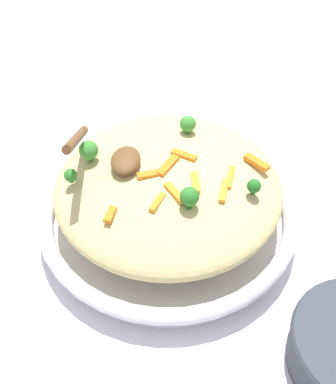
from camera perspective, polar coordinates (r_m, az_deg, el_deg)
name	(u,v)px	position (r m, az deg, el deg)	size (l,w,h in m)	color
ground_plane	(168,225)	(0.73, 0.00, -4.01)	(2.40, 2.40, 0.00)	silver
serving_bowl	(168,214)	(0.71, 0.00, -2.60)	(0.38, 0.38, 0.05)	silver
pasta_mound	(168,186)	(0.67, 0.00, 0.66)	(0.32, 0.32, 0.07)	#D1BA7A
carrot_piece_0	(166,165)	(0.64, -0.24, 3.25)	(0.04, 0.01, 0.01)	orange
carrot_piece_1	(184,155)	(0.66, 1.91, 4.39)	(0.04, 0.01, 0.01)	orange
carrot_piece_2	(110,214)	(0.59, -6.90, -2.67)	(0.02, 0.01, 0.01)	orange
carrot_piece_3	(157,202)	(0.60, -1.26, -1.24)	(0.03, 0.01, 0.01)	orange
carrot_piece_4	(257,162)	(0.67, 10.51, 3.51)	(0.04, 0.01, 0.01)	orange
carrot_piece_5	(195,183)	(0.62, 3.28, 1.11)	(0.04, 0.01, 0.01)	orange
carrot_piece_6	(230,178)	(0.64, 7.41, 1.68)	(0.04, 0.01, 0.01)	orange
carrot_piece_7	(175,193)	(0.61, 0.83, -0.13)	(0.04, 0.01, 0.01)	orange
carrot_piece_8	(224,190)	(0.62, 6.66, 0.20)	(0.04, 0.01, 0.01)	orange
carrot_piece_9	(148,175)	(0.63, -2.36, 2.06)	(0.03, 0.01, 0.01)	orange
broccoli_floret_0	(254,186)	(0.62, 10.19, 0.67)	(0.02, 0.02, 0.02)	#205B1C
broccoli_floret_1	(89,150)	(0.66, -9.44, 4.91)	(0.03, 0.03, 0.03)	#377928
broccoli_floret_2	(189,197)	(0.59, 2.57, -0.59)	(0.02, 0.02, 0.03)	#296820
broccoli_floret_3	(188,124)	(0.70, 2.38, 8.08)	(0.02, 0.02, 0.03)	#377928
broccoli_floret_4	(71,175)	(0.64, -11.51, 1.95)	(0.02, 0.02, 0.02)	#296820
serving_spoon	(109,154)	(0.64, -6.99, 4.57)	(0.13, 0.09, 0.08)	brown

